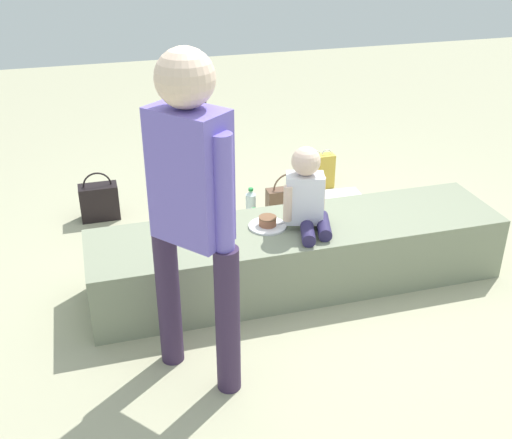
{
  "coord_description": "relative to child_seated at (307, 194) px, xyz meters",
  "views": [
    {
      "loc": [
        -1.11,
        -2.98,
        2.07
      ],
      "look_at": [
        -0.35,
        -0.32,
        0.64
      ],
      "focal_mm": 43.78,
      "sensor_mm": 36.0,
      "label": 1
    }
  ],
  "objects": [
    {
      "name": "ground_plane",
      "position": [
        -0.03,
        0.04,
        -0.6
      ],
      "size": [
        12.0,
        12.0,
        0.0
      ],
      "primitive_type": "plane",
      "color": "#A9A685"
    },
    {
      "name": "concrete_ledge",
      "position": [
        -0.03,
        0.04,
        -0.41
      ],
      "size": [
        2.42,
        0.58,
        0.39
      ],
      "primitive_type": "cube",
      "color": "gray",
      "rests_on": "ground_plane"
    },
    {
      "name": "child_seated",
      "position": [
        0.0,
        0.0,
        0.0
      ],
      "size": [
        0.29,
        0.35,
        0.48
      ],
      "color": "#28224A",
      "rests_on": "concrete_ledge"
    },
    {
      "name": "adult_standing",
      "position": [
        -0.75,
        -0.59,
        0.35
      ],
      "size": [
        0.35,
        0.39,
        1.58
      ],
      "color": "#342442",
      "rests_on": "ground_plane"
    },
    {
      "name": "cake_plate",
      "position": [
        -0.21,
        0.07,
        -0.19
      ],
      "size": [
        0.22,
        0.22,
        0.07
      ],
      "color": "white",
      "rests_on": "concrete_ledge"
    },
    {
      "name": "gift_bag",
      "position": [
        0.61,
        1.3,
        -0.46
      ],
      "size": [
        0.21,
        0.1,
        0.32
      ],
      "color": "gold",
      "rests_on": "ground_plane"
    },
    {
      "name": "railing_post",
      "position": [
        -0.34,
        1.34,
        -0.25
      ],
      "size": [
        0.36,
        0.36,
        0.98
      ],
      "color": "black",
      "rests_on": "ground_plane"
    },
    {
      "name": "water_bottle_near_gift",
      "position": [
        -0.06,
        0.95,
        -0.5
      ],
      "size": [
        0.07,
        0.07,
        0.22
      ],
      "color": "silver",
      "rests_on": "ground_plane"
    },
    {
      "name": "water_bottle_far_side",
      "position": [
        -0.1,
        0.72,
        -0.52
      ],
      "size": [
        0.06,
        0.06,
        0.19
      ],
      "color": "silver",
      "rests_on": "ground_plane"
    },
    {
      "name": "cake_box_white",
      "position": [
        0.61,
        0.87,
        -0.55
      ],
      "size": [
        0.34,
        0.31,
        0.1
      ],
      "primitive_type": "cube",
      "rotation": [
        0.0,
        0.0,
        -0.06
      ],
      "color": "white",
      "rests_on": "ground_plane"
    },
    {
      "name": "handbag_black_leather",
      "position": [
        -1.11,
        1.23,
        -0.47
      ],
      "size": [
        0.27,
        0.14,
        0.36
      ],
      "color": "black",
      "rests_on": "ground_plane"
    },
    {
      "name": "handbag_brown_canvas",
      "position": [
        0.21,
        0.9,
        -0.48
      ],
      "size": [
        0.33,
        0.1,
        0.34
      ],
      "color": "brown",
      "rests_on": "ground_plane"
    }
  ]
}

